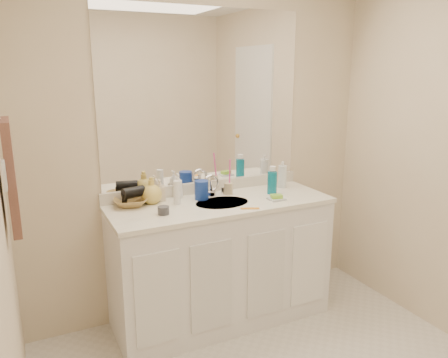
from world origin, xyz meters
TOP-DOWN VIEW (x-y plane):
  - wall_back at (0.00, 1.30)m, footprint 2.60×0.02m
  - vanity_cabinet at (0.00, 1.02)m, footprint 1.50×0.55m
  - countertop at (0.00, 1.02)m, footprint 1.52×0.57m
  - backsplash at (0.00, 1.29)m, footprint 1.52×0.03m
  - sink_basin at (0.00, 1.00)m, footprint 0.37×0.37m
  - faucet at (0.00, 1.18)m, footprint 0.02×0.02m
  - mirror at (0.00, 1.29)m, footprint 1.48×0.01m
  - blue_mug at (-0.09, 1.14)m, footprint 0.12×0.12m
  - tan_cup at (0.13, 1.16)m, footprint 0.08×0.08m
  - toothbrush at (0.14, 1.16)m, footprint 0.02×0.04m
  - mouthwash_bottle at (0.42, 1.04)m, footprint 0.09×0.09m
  - clear_pump_bottle at (0.58, 1.15)m, footprint 0.07×0.07m
  - soap_dish at (0.36, 0.89)m, footprint 0.11×0.09m
  - green_soap at (0.36, 0.89)m, footprint 0.09×0.07m
  - orange_comb at (0.10, 0.80)m, footprint 0.12×0.07m
  - dark_jar at (-0.43, 0.94)m, footprint 0.07×0.07m
  - extra_white_bottle at (-0.28, 1.11)m, footprint 0.06×0.06m
  - soap_bottle_white at (-0.23, 1.25)m, footprint 0.07×0.07m
  - soap_bottle_cream at (-0.36, 1.23)m, footprint 0.08×0.08m
  - soap_bottle_yellow at (-0.43, 1.20)m, footprint 0.18×0.18m
  - wicker_basket at (-0.57, 1.20)m, footprint 0.27×0.27m
  - hair_dryer at (-0.55, 1.20)m, footprint 0.16×0.11m
  - hand_towel at (-1.25, 0.77)m, footprint 0.04×0.32m
  - switch_plate at (-1.27, 0.57)m, footprint 0.01×0.08m

SIDE VIEW (x-z plane):
  - vanity_cabinet at x=0.00m, z-range 0.00..0.85m
  - countertop at x=0.00m, z-range 0.85..0.88m
  - sink_basin at x=0.00m, z-range 0.86..0.88m
  - orange_comb at x=0.10m, z-range 0.88..0.89m
  - soap_dish at x=0.36m, z-range 0.88..0.89m
  - green_soap at x=0.36m, z-range 0.89..0.92m
  - dark_jar at x=-0.43m, z-range 0.88..0.93m
  - wicker_basket at x=-0.57m, z-range 0.88..0.93m
  - backsplash at x=0.00m, z-range 0.88..0.96m
  - tan_cup at x=0.13m, z-range 0.88..0.96m
  - faucet at x=0.00m, z-range 0.88..0.99m
  - blue_mug at x=-0.09m, z-range 0.88..1.01m
  - soap_bottle_cream at x=-0.36m, z-range 0.88..1.03m
  - extra_white_bottle at x=-0.28m, z-range 0.88..1.04m
  - mouthwash_bottle at x=0.42m, z-range 0.88..1.04m
  - clear_pump_bottle at x=0.58m, z-range 0.88..1.05m
  - soap_bottle_white at x=-0.23m, z-range 0.88..1.05m
  - soap_bottle_yellow at x=-0.43m, z-range 0.88..1.06m
  - hair_dryer at x=-0.55m, z-range 0.93..1.01m
  - toothbrush at x=0.14m, z-range 0.92..1.14m
  - wall_back at x=0.00m, z-range 0.00..2.40m
  - hand_towel at x=-1.25m, z-range 0.98..1.52m
  - switch_plate at x=-1.27m, z-range 1.24..1.36m
  - mirror at x=0.00m, z-range 0.96..2.16m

